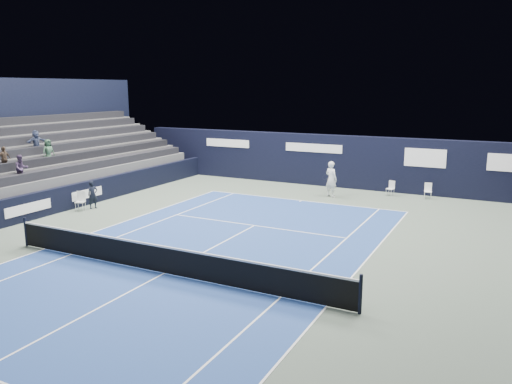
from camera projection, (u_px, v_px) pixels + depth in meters
The scene contains 12 objects.
ground at pixel (198, 255), 17.77m from camera, with size 48.00×48.00×0.00m, color #4D5B50.
court_surface at pixel (164, 274), 16.03m from camera, with size 10.97×23.77×0.01m, color navy.
folding_chair_back_a at pixel (391, 187), 27.58m from camera, with size 0.46×0.45×0.83m.
folding_chair_back_b at pixel (428, 190), 26.81m from camera, with size 0.44×0.42×0.86m.
line_judge_chair at pixel (81, 200), 24.24m from camera, with size 0.54×0.53×0.94m.
line_judge at pixel (93, 195), 24.57m from camera, with size 0.51×0.33×1.39m, color black.
court_markings at pixel (164, 273), 16.02m from camera, with size 11.03×23.83×0.00m.
tennis_net at pixel (163, 259), 15.92m from camera, with size 12.90×0.10×1.10m.
back_sponsor_wall at pixel (331, 161), 30.11m from camera, with size 26.00×0.63×3.10m.
side_barrier_left at pixel (84, 193), 25.33m from camera, with size 0.33×22.00×1.20m.
spectator_stand at pixel (46, 160), 27.61m from camera, with size 6.00×18.00×6.40m.
tennis_player at pixel (331, 179), 27.19m from camera, with size 0.84×0.96×1.96m.
Camera 1 is at (9.50, -12.17, 5.85)m, focal length 35.00 mm.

